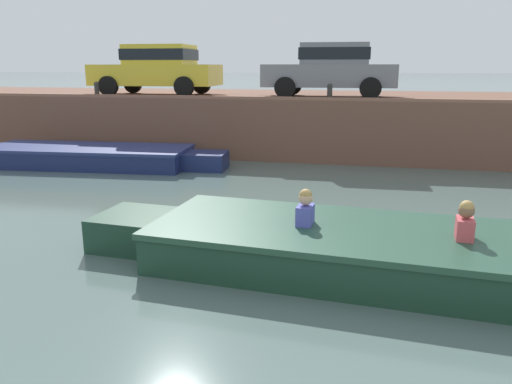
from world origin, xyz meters
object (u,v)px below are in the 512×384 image
object	(u,v)px
boat_moored_west_navy	(97,156)
motorboat_passing	(347,249)
car_leftmost_yellow	(158,68)
car_left_inner_grey	(331,68)
mooring_bollard_west	(97,89)
mooring_bollard_mid	(330,91)

from	to	relation	value
boat_moored_west_navy	motorboat_passing	xyz separation A→B (m)	(6.90, -5.70, 0.03)
motorboat_passing	car_leftmost_yellow	size ratio (longest dim) A/B	1.75
motorboat_passing	car_left_inner_grey	bearing A→B (deg)	96.15
mooring_bollard_west	mooring_bollard_mid	world-z (taller)	same
mooring_bollard_west	boat_moored_west_navy	bearing A→B (deg)	-63.38
boat_moored_west_navy	mooring_bollard_mid	size ratio (longest dim) A/B	14.94
motorboat_passing	mooring_bollard_west	distance (m)	10.95
car_left_inner_grey	mooring_bollard_mid	world-z (taller)	car_left_inner_grey
boat_moored_west_navy	mooring_bollard_west	distance (m)	2.64
mooring_bollard_mid	boat_moored_west_navy	bearing A→B (deg)	-163.35
motorboat_passing	mooring_bollard_mid	bearing A→B (deg)	96.63
car_left_inner_grey	boat_moored_west_navy	bearing A→B (deg)	-151.51
car_leftmost_yellow	mooring_bollard_west	bearing A→B (deg)	-133.98
car_left_inner_grey	car_leftmost_yellow	bearing A→B (deg)	-180.00
car_leftmost_yellow	mooring_bollard_mid	xyz separation A→B (m)	(5.56, -1.42, -0.61)
motorboat_passing	car_left_inner_grey	size ratio (longest dim) A/B	1.79
mooring_bollard_mid	car_left_inner_grey	bearing A→B (deg)	93.59
motorboat_passing	car_left_inner_grey	xyz separation A→B (m)	(-0.96, 8.92, 2.28)
motorboat_passing	mooring_bollard_mid	distance (m)	7.74
boat_moored_west_navy	car_leftmost_yellow	size ratio (longest dim) A/B	1.67
mooring_bollard_mid	car_leftmost_yellow	bearing A→B (deg)	165.68
mooring_bollard_west	car_leftmost_yellow	bearing A→B (deg)	46.02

